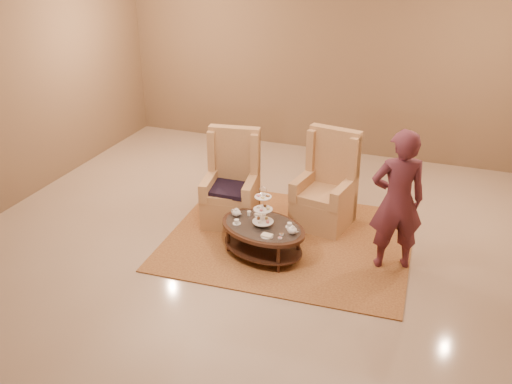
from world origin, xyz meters
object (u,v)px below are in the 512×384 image
at_px(armchair_right, 326,193).
at_px(armchair_left, 232,191).
at_px(tea_table, 263,231).
at_px(person, 397,201).

bearing_deg(armchair_right, armchair_left, -154.02).
bearing_deg(tea_table, person, 29.65).
distance_m(tea_table, person, 1.70).
bearing_deg(armchair_right, tea_table, -105.05).
height_order(armchair_left, person, person).
bearing_deg(armchair_left, armchair_right, 7.05).
xyz_separation_m(tea_table, armchair_left, (-0.75, 0.78, 0.10)).
distance_m(armchair_right, person, 1.41).
bearing_deg(person, armchair_right, -59.86).
distance_m(armchair_left, person, 2.42).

